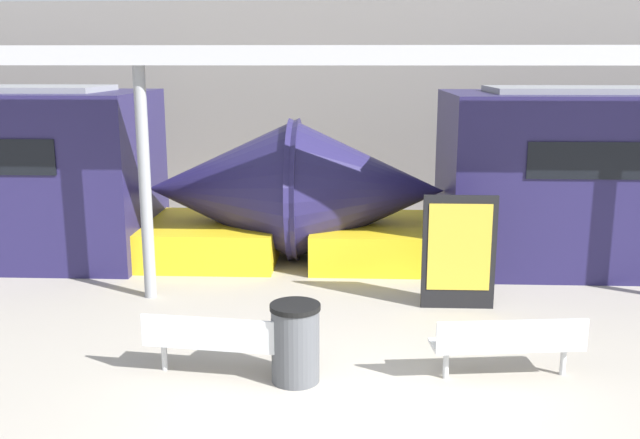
{
  "coord_description": "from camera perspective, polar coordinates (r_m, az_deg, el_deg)",
  "views": [
    {
      "loc": [
        0.05,
        -6.59,
        3.67
      ],
      "look_at": [
        -0.4,
        3.49,
        1.4
      ],
      "focal_mm": 40.0,
      "sensor_mm": 36.0,
      "label": 1
    }
  ],
  "objects": [
    {
      "name": "ground_plane",
      "position": [
        7.54,
        1.92,
        -16.45
      ],
      "size": [
        60.0,
        60.0,
        0.0
      ],
      "primitive_type": "plane",
      "color": "#A8A093"
    },
    {
      "name": "station_wall",
      "position": [
        17.19,
        2.42,
        8.76
      ],
      "size": [
        56.0,
        0.2,
        5.0
      ],
      "primitive_type": "cube",
      "color": "gray",
      "rests_on": "ground_plane"
    },
    {
      "name": "bench_near",
      "position": [
        8.67,
        14.84,
        -9.45
      ],
      "size": [
        1.8,
        0.63,
        0.78
      ],
      "rotation": [
        0.0,
        0.0,
        0.11
      ],
      "color": "silver",
      "rests_on": "ground_plane"
    },
    {
      "name": "bench_far",
      "position": [
        8.54,
        -8.06,
        -9.5
      ],
      "size": [
        1.84,
        0.65,
        0.78
      ],
      "rotation": [
        0.0,
        0.0,
        -0.12
      ],
      "color": "silver",
      "rests_on": "ground_plane"
    },
    {
      "name": "trash_bin",
      "position": [
        8.36,
        -1.98,
        -9.81
      ],
      "size": [
        0.59,
        0.59,
        0.94
      ],
      "color": "#4C4F54",
      "rests_on": "ground_plane"
    },
    {
      "name": "poster_board",
      "position": [
        10.8,
        11.06,
        -2.56
      ],
      "size": [
        1.09,
        0.07,
        1.73
      ],
      "color": "black",
      "rests_on": "ground_plane"
    },
    {
      "name": "support_column_near",
      "position": [
        11.24,
        -13.83,
        2.7
      ],
      "size": [
        0.19,
        0.19,
        3.59
      ],
      "primitive_type": "cylinder",
      "color": "gray",
      "rests_on": "ground_plane"
    },
    {
      "name": "canopy_beam",
      "position": [
        11.08,
        -14.37,
        12.6
      ],
      "size": [
        28.0,
        0.6,
        0.28
      ],
      "primitive_type": "cube",
      "color": "#B7B7BC",
      "rests_on": "support_column_near"
    }
  ]
}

